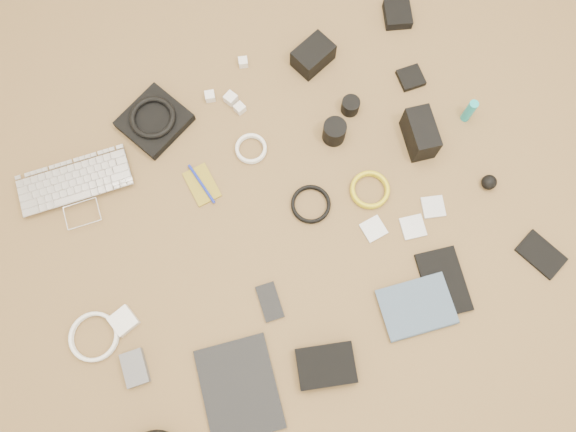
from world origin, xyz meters
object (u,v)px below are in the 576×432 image
dslr_camera (313,56)px  paperback (425,333)px  laptop (79,196)px  tablet (239,389)px  phone (270,302)px

dslr_camera → paperback: size_ratio=0.61×
laptop → paperback: size_ratio=1.66×
dslr_camera → tablet: bearing=-146.0°
dslr_camera → paperback: bearing=-114.6°
paperback → laptop: bearing=52.8°
tablet → paperback: (0.52, -0.13, 0.00)m
tablet → paperback: bearing=1.3°
tablet → phone: size_ratio=2.44×
dslr_camera → phone: size_ratio=1.16×
dslr_camera → laptop: bearing=169.0°
laptop → phone: bearing=-47.1°
dslr_camera → paperback: dslr_camera is taller
laptop → dslr_camera: bearing=14.7°
phone → paperback: size_ratio=0.53×
phone → paperback: 0.45m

